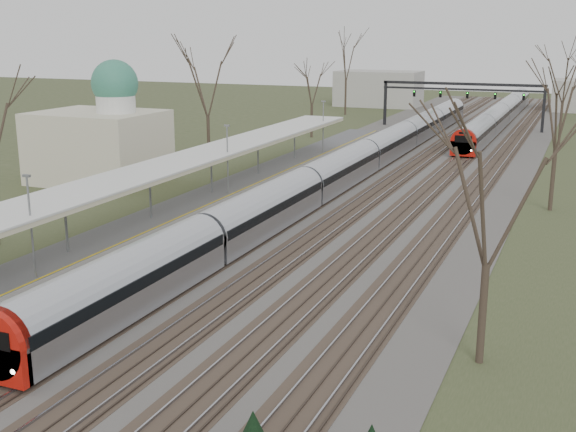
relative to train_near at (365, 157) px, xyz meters
name	(u,v)px	position (x,y,z in m)	size (l,w,h in m)	color
track_bed	(405,167)	(2.76, 4.08, -1.42)	(24.00, 160.00, 0.22)	#474442
platform	(234,190)	(-6.55, -13.42, -0.98)	(3.50, 69.00, 1.00)	#9E9B93
canopy	(204,155)	(-6.55, -17.93, 2.45)	(4.10, 50.00, 3.11)	slate
dome_building	(101,139)	(-19.21, -12.92, 2.24)	(10.00, 8.00, 10.30)	beige
signal_gantry	(462,92)	(2.79, 34.07, 3.43)	(21.00, 0.59, 6.08)	black
tree_west_far	(207,81)	(-14.50, -2.92, 6.54)	(5.50, 5.50, 11.33)	#2D231C
tree_east_near	(491,198)	(15.50, -35.92, 5.08)	(4.50, 4.50, 9.27)	#2D231C
tree_east_far	(559,109)	(16.50, -8.92, 5.81)	(5.00, 5.00, 10.30)	#2D231C
train_near	(365,157)	(0.00, 0.00, 0.00)	(2.62, 90.21, 3.05)	#ABADB5
train_far	(500,114)	(7.00, 40.49, 0.00)	(2.62, 60.21, 3.05)	#ABADB5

